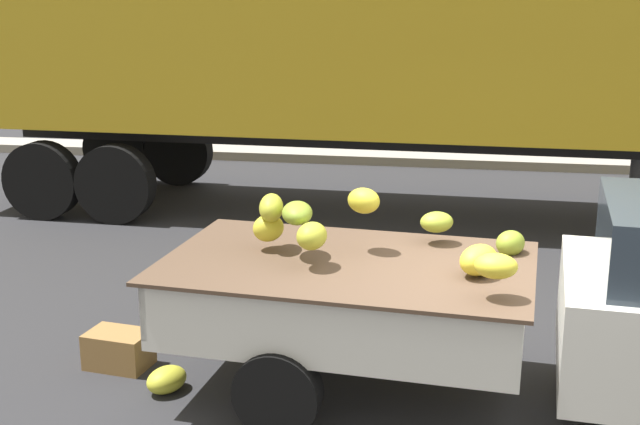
% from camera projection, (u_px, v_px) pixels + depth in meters
% --- Properties ---
extents(ground, '(220.00, 220.00, 0.00)m').
position_uv_depth(ground, '(496.00, 419.00, 6.32)').
color(ground, '#28282B').
extents(curb_strip, '(80.00, 0.80, 0.16)m').
position_uv_depth(curb_strip, '(482.00, 161.00, 15.35)').
color(curb_strip, gray).
rests_on(curb_strip, ground).
extents(pickup_truck, '(5.12, 2.17, 1.70)m').
position_uv_depth(pickup_truck, '(617.00, 310.00, 6.07)').
color(pickup_truck, silver).
rests_on(pickup_truck, ground).
extents(semi_trailer, '(12.07, 2.92, 3.95)m').
position_uv_depth(semi_trailer, '(388.00, 32.00, 11.43)').
color(semi_trailer, gold).
rests_on(semi_trailer, ground).
extents(fallen_banana_bunch_near_tailgate, '(0.39, 0.44, 0.21)m').
position_uv_depth(fallen_banana_bunch_near_tailgate, '(167.00, 380.00, 6.73)').
color(fallen_banana_bunch_near_tailgate, gold).
rests_on(fallen_banana_bunch_near_tailgate, ground).
extents(produce_crate, '(0.56, 0.43, 0.31)m').
position_uv_depth(produce_crate, '(119.00, 349.00, 7.17)').
color(produce_crate, olive).
rests_on(produce_crate, ground).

